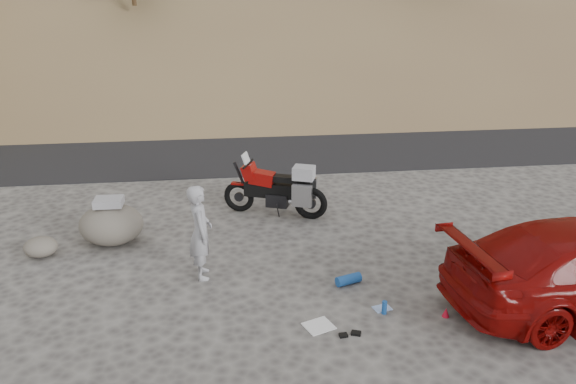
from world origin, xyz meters
name	(u,v)px	position (x,y,z in m)	size (l,w,h in m)	color
ground	(276,273)	(0.00, 0.00, 0.00)	(140.00, 140.00, 0.00)	#474442
road	(249,143)	(0.00, 9.00, 0.00)	(120.00, 7.00, 0.05)	black
motorcycle	(279,190)	(0.36, 2.72, 0.63)	(2.35, 1.21, 1.47)	black
man	(203,276)	(-1.35, 0.06, 0.00)	(0.64, 0.42, 1.77)	#9A9A9F
boulder	(111,223)	(-3.22, 1.67, 0.44)	(1.50, 1.36, 1.02)	#5B564E
small_rock	(41,247)	(-4.53, 1.25, 0.20)	(0.81, 0.77, 0.39)	#5B564E
gear_white_cloth	(319,326)	(0.49, -1.81, 0.01)	(0.44, 0.39, 0.01)	white
gear_blue_mat	(348,279)	(1.24, -0.57, 0.09)	(0.19, 0.19, 0.46)	#194B98
gear_bottle	(384,307)	(1.61, -1.58, 0.11)	(0.08, 0.08, 0.23)	#194B98
gear_funnel	(446,312)	(2.58, -1.78, 0.08)	(0.12, 0.12, 0.16)	red
gear_glove_a	(356,333)	(1.02, -2.09, 0.02)	(0.15, 0.11, 0.04)	black
gear_glove_b	(343,335)	(0.82, -2.12, 0.02)	(0.13, 0.10, 0.04)	black
gear_blue_cloth	(382,308)	(1.62, -1.43, 0.01)	(0.29, 0.21, 0.01)	#96B4E8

